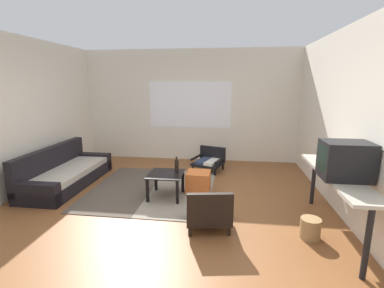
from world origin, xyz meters
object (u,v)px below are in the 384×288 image
console_shelf (337,180)px  couch (65,173)px  glass_bottle (177,166)px  armchair_by_window (209,160)px  clay_vase (326,156)px  armchair_striped_foreground (209,212)px  crt_television (345,160)px  ottoman_orange (198,182)px  wicker_basket (310,228)px  coffee_table (166,178)px

console_shelf → couch: bearing=165.3°
console_shelf → glass_bottle: size_ratio=7.17×
armchair_by_window → clay_vase: bearing=-48.7°
armchair_striped_foreground → crt_television: crt_television is taller
armchair_by_window → couch: bearing=-153.9°
console_shelf → clay_vase: 0.48m
armchair_by_window → clay_vase: clay_vase is taller
glass_bottle → ottoman_orange: bearing=30.2°
clay_vase → armchair_striped_foreground: bearing=-160.0°
ottoman_orange → console_shelf: bearing=-31.7°
armchair_striped_foreground → console_shelf: (1.58, 0.14, 0.47)m
ottoman_orange → console_shelf: console_shelf is taller
armchair_by_window → glass_bottle: (-0.45, -1.50, 0.30)m
armchair_striped_foreground → clay_vase: (1.58, 0.58, 0.66)m
clay_vase → glass_bottle: clay_vase is taller
clay_vase → wicker_basket: clay_vase is taller
clay_vase → glass_bottle: bearing=167.1°
couch → coffee_table: size_ratio=3.46×
couch → armchair_by_window: 2.94m
ottoman_orange → armchair_by_window: bearing=85.5°
armchair_striped_foreground → clay_vase: 1.81m
armchair_striped_foreground → glass_bottle: glass_bottle is taller
clay_vase → armchair_by_window: bearing=131.3°
armchair_striped_foreground → crt_television: 1.76m
crt_television → glass_bottle: bearing=152.8°
console_shelf → clay_vase: bearing=90.0°
armchair_striped_foreground → wicker_basket: 1.28m
coffee_table → wicker_basket: size_ratio=2.32×
ottoman_orange → crt_television: bearing=-35.7°
clay_vase → crt_television: bearing=-90.3°
couch → armchair_by_window: couch is taller
crt_television → clay_vase: 0.64m
coffee_table → console_shelf: 2.55m
coffee_table → armchair_striped_foreground: size_ratio=0.89×
console_shelf → crt_television: bearing=-91.0°
coffee_table → ottoman_orange: bearing=32.1°
coffee_table → clay_vase: size_ratio=2.15×
coffee_table → glass_bottle: bearing=35.8°
ottoman_orange → console_shelf: 2.26m
coffee_table → glass_bottle: size_ratio=2.27×
couch → armchair_striped_foreground: (2.82, -1.29, 0.02)m
coffee_table → crt_television: size_ratio=1.14×
clay_vase → ottoman_orange: bearing=159.2°
armchair_by_window → clay_vase: size_ratio=2.71×
coffee_table → armchair_striped_foreground: 1.25m
coffee_table → wicker_basket: bearing=-26.1°
ottoman_orange → console_shelf: size_ratio=0.22×
ottoman_orange → crt_television: crt_television is taller
armchair_by_window → console_shelf: 3.06m
armchair_by_window → wicker_basket: armchair_by_window is taller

